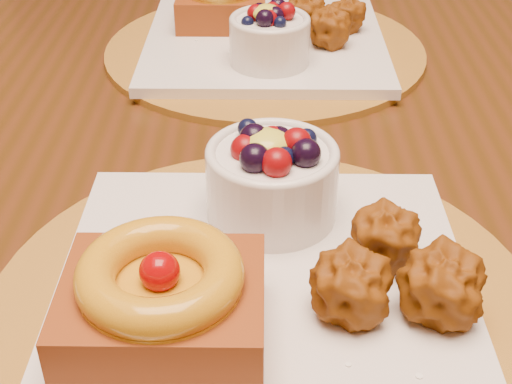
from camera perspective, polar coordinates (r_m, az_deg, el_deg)
dining_table at (r=0.72m, az=0.65°, el=-1.60°), size 1.60×0.90×0.76m
place_setting_near at (r=0.48m, az=0.22°, el=-6.17°), size 0.38×0.38×0.09m
place_setting_far at (r=0.86m, az=0.56°, el=12.42°), size 0.38×0.38×0.09m
chair_far at (r=1.35m, az=3.39°, el=8.52°), size 0.58×0.58×0.93m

